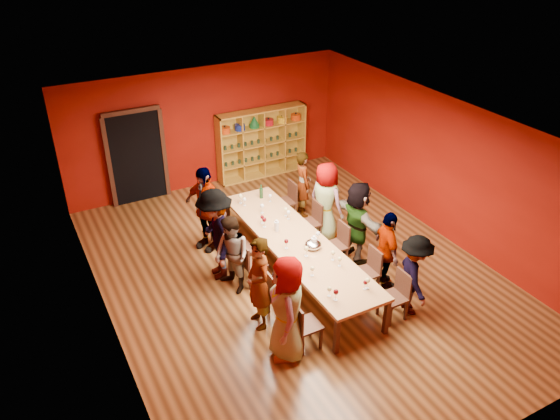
% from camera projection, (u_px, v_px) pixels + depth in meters
% --- Properties ---
extents(room_shell, '(7.10, 9.10, 3.04)m').
position_uv_depth(room_shell, '(297.00, 206.00, 9.91)').
color(room_shell, '#512F15').
rests_on(room_shell, ground).
extents(tasting_table, '(1.10, 4.50, 0.75)m').
position_uv_depth(tasting_table, '(296.00, 243.00, 10.30)').
color(tasting_table, '#A67445').
rests_on(tasting_table, ground).
extents(doorway, '(1.40, 0.17, 2.30)m').
position_uv_depth(doorway, '(136.00, 157.00, 12.76)').
color(doorway, black).
rests_on(doorway, ground).
extents(shelving_unit, '(2.40, 0.40, 1.80)m').
position_uv_depth(shelving_unit, '(261.00, 140.00, 14.05)').
color(shelving_unit, '#B78A29').
rests_on(shelving_unit, ground).
extents(chair_person_left_0, '(0.42, 0.42, 0.89)m').
position_uv_depth(chair_person_left_0, '(302.00, 323.00, 8.64)').
color(chair_person_left_0, '#321910').
rests_on(chair_person_left_0, ground).
extents(person_left_0, '(0.78, 1.00, 1.81)m').
position_uv_depth(person_left_0, '(287.00, 309.00, 8.32)').
color(person_left_0, pink).
rests_on(person_left_0, ground).
extents(chair_person_left_1, '(0.42, 0.42, 0.89)m').
position_uv_depth(chair_person_left_1, '(278.00, 294.00, 9.28)').
color(chair_person_left_1, '#321910').
rests_on(chair_person_left_1, ground).
extents(person_left_1, '(0.49, 0.64, 1.69)m').
position_uv_depth(person_left_1, '(259.00, 284.00, 8.96)').
color(person_left_1, pink).
rests_on(person_left_1, ground).
extents(chair_person_left_2, '(0.42, 0.42, 0.89)m').
position_uv_depth(chair_person_left_2, '(250.00, 262.00, 10.13)').
color(chair_person_left_2, '#321910').
rests_on(chair_person_left_2, ground).
extents(person_left_2, '(0.54, 0.80, 1.51)m').
position_uv_depth(person_left_2, '(232.00, 255.00, 9.85)').
color(person_left_2, '#121533').
rests_on(person_left_2, ground).
extents(chair_person_left_3, '(0.42, 0.42, 0.89)m').
position_uv_depth(chair_person_left_3, '(238.00, 247.00, 10.54)').
color(chair_person_left_3, '#321910').
rests_on(chair_person_left_3, ground).
extents(person_left_3, '(0.65, 1.24, 1.84)m').
position_uv_depth(person_left_3, '(216.00, 235.00, 10.15)').
color(person_left_3, '#454549').
rests_on(person_left_3, ground).
extents(chair_person_left_4, '(0.42, 0.42, 0.89)m').
position_uv_depth(chair_person_left_4, '(218.00, 223.00, 11.33)').
color(chair_person_left_4, '#321910').
rests_on(chair_person_left_4, ground).
extents(person_left_4, '(0.89, 1.18, 1.83)m').
position_uv_depth(person_left_4, '(206.00, 208.00, 11.03)').
color(person_left_4, '#597EB8').
rests_on(person_left_4, ground).
extents(chair_person_right_0, '(0.42, 0.42, 0.89)m').
position_uv_depth(chair_person_right_0, '(397.00, 293.00, 9.31)').
color(chair_person_right_0, '#321910').
rests_on(chair_person_right_0, ground).
extents(person_right_0, '(0.76, 1.06, 1.52)m').
position_uv_depth(person_right_0, '(414.00, 275.00, 9.31)').
color(person_right_0, '#4B4B50').
rests_on(person_right_0, ground).
extents(chair_person_right_1, '(0.42, 0.42, 0.89)m').
position_uv_depth(chair_person_right_1, '(369.00, 269.00, 9.93)').
color(chair_person_right_1, '#321910').
rests_on(chair_person_right_1, ground).
extents(person_right_1, '(0.66, 0.99, 1.56)m').
position_uv_depth(person_right_1, '(387.00, 251.00, 9.94)').
color(person_right_1, beige).
rests_on(person_right_1, ground).
extents(chair_person_right_2, '(0.42, 0.42, 0.89)m').
position_uv_depth(chair_person_right_2, '(339.00, 242.00, 10.71)').
color(chair_person_right_2, '#321910').
rests_on(chair_person_right_2, ground).
extents(person_right_2, '(0.48, 1.58, 1.70)m').
position_uv_depth(person_right_2, '(357.00, 222.00, 10.70)').
color(person_right_2, silver).
rests_on(person_right_2, ground).
extents(chair_person_right_3, '(0.42, 0.42, 0.89)m').
position_uv_depth(chair_person_right_3, '(313.00, 220.00, 11.46)').
color(chair_person_right_3, '#321910').
rests_on(chair_person_right_3, ground).
extents(person_right_3, '(0.69, 0.94, 1.72)m').
position_uv_depth(person_right_3, '(326.00, 201.00, 11.41)').
color(person_right_3, '#131936').
rests_on(person_right_3, ground).
extents(chair_person_right_4, '(0.42, 0.42, 0.89)m').
position_uv_depth(chair_person_right_4, '(288.00, 198.00, 12.28)').
color(chair_person_right_4, '#321910').
rests_on(chair_person_right_4, ground).
extents(person_right_4, '(0.52, 0.64, 1.55)m').
position_uv_depth(person_right_4, '(303.00, 184.00, 12.30)').
color(person_right_4, '#47474C').
rests_on(person_right_4, ground).
extents(wine_glass_0, '(0.08, 0.08, 0.21)m').
position_uv_depth(wine_glass_0, '(336.00, 292.00, 8.67)').
color(wine_glass_0, white).
rests_on(wine_glass_0, tasting_table).
extents(wine_glass_1, '(0.08, 0.08, 0.19)m').
position_uv_depth(wine_glass_1, '(340.00, 259.00, 9.50)').
color(wine_glass_1, white).
rests_on(wine_glass_1, tasting_table).
extents(wine_glass_2, '(0.08, 0.08, 0.19)m').
position_uv_depth(wine_glass_2, '(312.00, 269.00, 9.25)').
color(wine_glass_2, white).
rests_on(wine_glass_2, tasting_table).
extents(wine_glass_3, '(0.09, 0.09, 0.22)m').
position_uv_depth(wine_glass_3, '(240.00, 197.00, 11.48)').
color(wine_glass_3, white).
rests_on(wine_glass_3, tasting_table).
extents(wine_glass_4, '(0.08, 0.08, 0.20)m').
position_uv_depth(wine_glass_4, '(286.00, 242.00, 9.98)').
color(wine_glass_4, white).
rests_on(wine_glass_4, tasting_table).
extents(wine_glass_5, '(0.07, 0.07, 0.18)m').
position_uv_depth(wine_glass_5, '(365.00, 283.00, 8.93)').
color(wine_glass_5, white).
rests_on(wine_glass_5, tasting_table).
extents(wine_glass_6, '(0.09, 0.09, 0.22)m').
position_uv_depth(wine_glass_6, '(368.00, 281.00, 8.93)').
color(wine_glass_6, white).
rests_on(wine_glass_6, tasting_table).
extents(wine_glass_7, '(0.08, 0.08, 0.19)m').
position_uv_depth(wine_glass_7, '(244.00, 200.00, 11.40)').
color(wine_glass_7, white).
rests_on(wine_glass_7, tasting_table).
extents(wine_glass_8, '(0.09, 0.09, 0.21)m').
position_uv_depth(wine_glass_8, '(264.00, 220.00, 10.64)').
color(wine_glass_8, white).
rests_on(wine_glass_8, tasting_table).
extents(wine_glass_9, '(0.07, 0.07, 0.19)m').
position_uv_depth(wine_glass_9, '(262.00, 217.00, 10.77)').
color(wine_glass_9, white).
rests_on(wine_glass_9, tasting_table).
extents(wine_glass_10, '(0.09, 0.09, 0.21)m').
position_uv_depth(wine_glass_10, '(306.00, 249.00, 9.75)').
color(wine_glass_10, white).
rests_on(wine_glass_10, tasting_table).
extents(wine_glass_11, '(0.08, 0.08, 0.20)m').
position_uv_depth(wine_glass_11, '(286.00, 210.00, 11.02)').
color(wine_glass_11, white).
rests_on(wine_glass_11, tasting_table).
extents(wine_glass_12, '(0.08, 0.08, 0.21)m').
position_uv_depth(wine_glass_12, '(318.00, 234.00, 10.20)').
color(wine_glass_12, white).
rests_on(wine_glass_12, tasting_table).
extents(wine_glass_13, '(0.08, 0.08, 0.20)m').
position_uv_depth(wine_glass_13, '(333.00, 253.00, 9.66)').
color(wine_glass_13, white).
rests_on(wine_glass_13, tasting_table).
extents(wine_glass_14, '(0.08, 0.08, 0.19)m').
position_uv_depth(wine_glass_14, '(329.00, 289.00, 8.76)').
color(wine_glass_14, white).
rests_on(wine_glass_14, tasting_table).
extents(wine_glass_15, '(0.09, 0.09, 0.21)m').
position_uv_depth(wine_glass_15, '(262.00, 206.00, 11.12)').
color(wine_glass_15, white).
rests_on(wine_glass_15, tasting_table).
extents(wine_glass_16, '(0.08, 0.08, 0.20)m').
position_uv_depth(wine_glass_16, '(289.00, 213.00, 10.91)').
color(wine_glass_16, white).
rests_on(wine_glass_16, tasting_table).
extents(wine_glass_17, '(0.07, 0.07, 0.18)m').
position_uv_depth(wine_glass_17, '(270.00, 196.00, 11.57)').
color(wine_glass_17, white).
rests_on(wine_glass_17, tasting_table).
extents(spittoon_bowl, '(0.31, 0.31, 0.17)m').
position_uv_depth(spittoon_bowl, '(313.00, 245.00, 10.03)').
color(spittoon_bowl, silver).
rests_on(spittoon_bowl, tasting_table).
extents(carafe_a, '(0.11, 0.11, 0.23)m').
position_uv_depth(carafe_a, '(277.00, 226.00, 10.54)').
color(carafe_a, white).
rests_on(carafe_a, tasting_table).
extents(carafe_b, '(0.13, 0.13, 0.26)m').
position_uv_depth(carafe_b, '(314.00, 243.00, 10.00)').
color(carafe_b, white).
rests_on(carafe_b, tasting_table).
extents(wine_bottle, '(0.09, 0.09, 0.32)m').
position_uv_depth(wine_bottle, '(261.00, 193.00, 11.71)').
color(wine_bottle, '#123318').
rests_on(wine_bottle, tasting_table).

